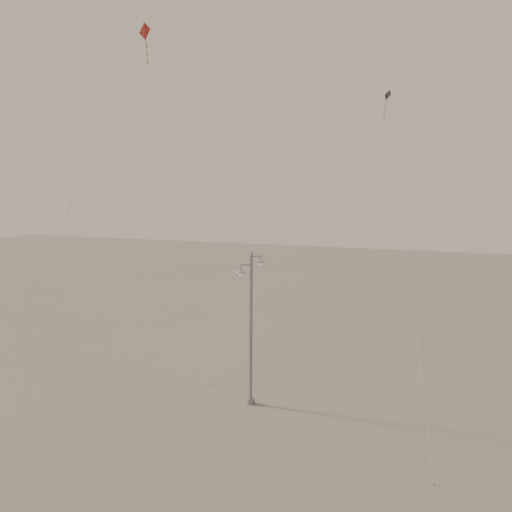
% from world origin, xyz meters
% --- Properties ---
extents(ground, '(160.00, 160.00, 0.00)m').
position_xyz_m(ground, '(0.00, 0.00, 0.00)').
color(ground, gray).
rests_on(ground, ground).
extents(street_lamp, '(1.48, 1.06, 8.61)m').
position_xyz_m(street_lamp, '(1.38, 5.31, 4.59)').
color(street_lamp, '#909398').
rests_on(street_lamp, ground).
extents(kite_1, '(5.91, 11.74, 30.22)m').
position_xyz_m(kite_1, '(-5.70, 6.31, 22.11)').
color(kite_1, '#2F2A27').
rests_on(kite_1, ground).
extents(kite_3, '(7.63, 5.50, 20.26)m').
position_xyz_m(kite_3, '(-4.81, 1.55, 15.55)').
color(kite_3, maroon).
rests_on(kite_3, ground).
extents(kite_4, '(4.77, 16.94, 18.44)m').
position_xyz_m(kite_4, '(8.12, 12.28, 13.47)').
color(kite_4, '#2F2A27').
rests_on(kite_4, ground).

